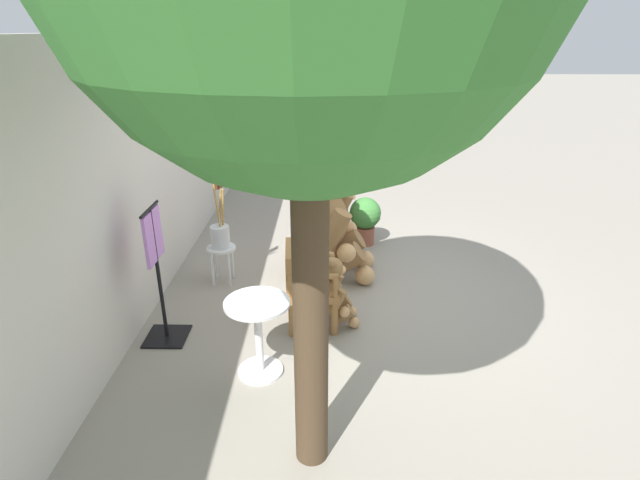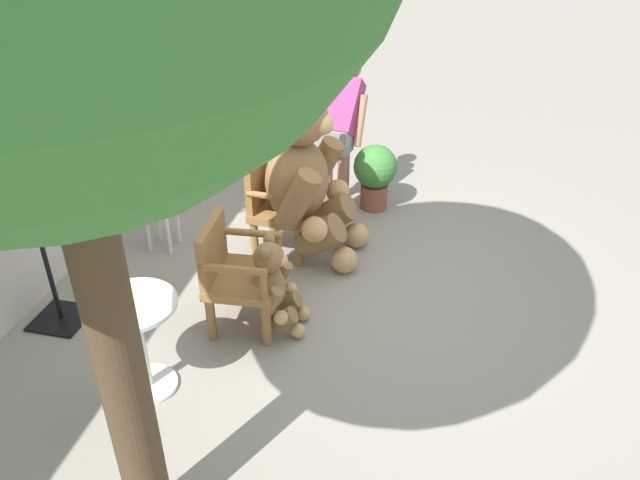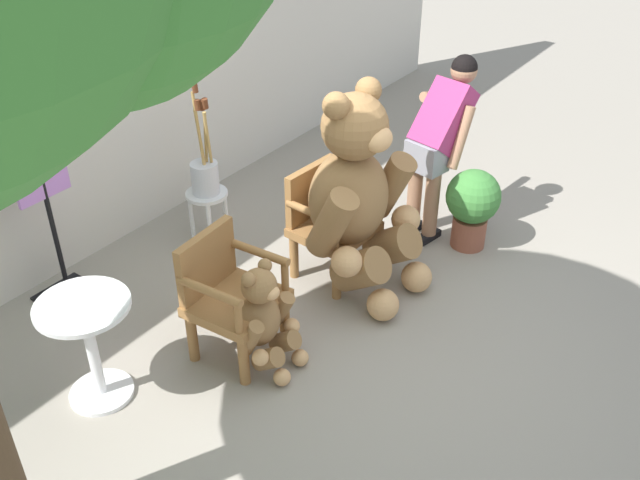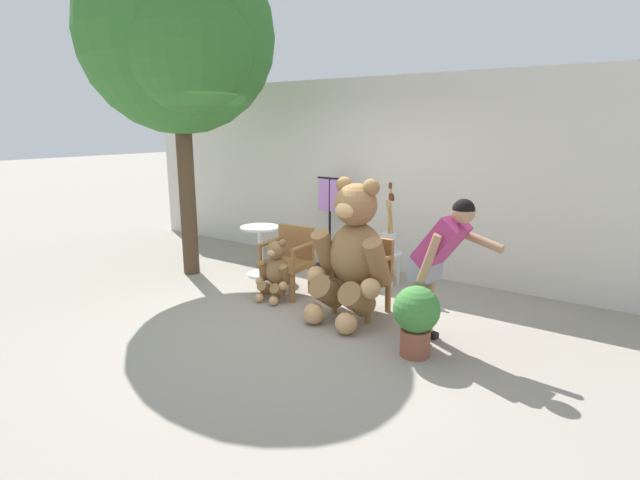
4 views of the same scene
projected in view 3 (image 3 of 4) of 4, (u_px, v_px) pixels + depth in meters
ground_plane at (356, 339)px, 4.93m from camera, size 60.00×60.00×0.00m
back_wall at (94, 73)px, 5.34m from camera, size 10.00×0.16×2.80m
wooden_chair_left at (229, 293)px, 4.61m from camera, size 0.60×0.56×0.86m
wooden_chair_right at (328, 220)px, 5.37m from camera, size 0.59×0.56×0.86m
teddy_bear_large at (358, 195)px, 5.06m from camera, size 0.94×0.92×1.58m
teddy_bear_small at (264, 319)px, 4.53m from camera, size 0.46×0.45×0.77m
person_visitor at (440, 134)px, 5.64m from camera, size 0.87×0.48×1.48m
white_stool at (208, 203)px, 5.79m from camera, size 0.34×0.34×0.46m
brush_bucket at (205, 172)px, 5.63m from camera, size 0.22×0.22×0.93m
round_side_table at (90, 340)px, 4.25m from camera, size 0.56×0.56×0.72m
potted_plant at (472, 203)px, 5.71m from camera, size 0.44×0.44×0.68m
clothing_display_stand at (50, 214)px, 4.94m from camera, size 0.44×0.40×1.36m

